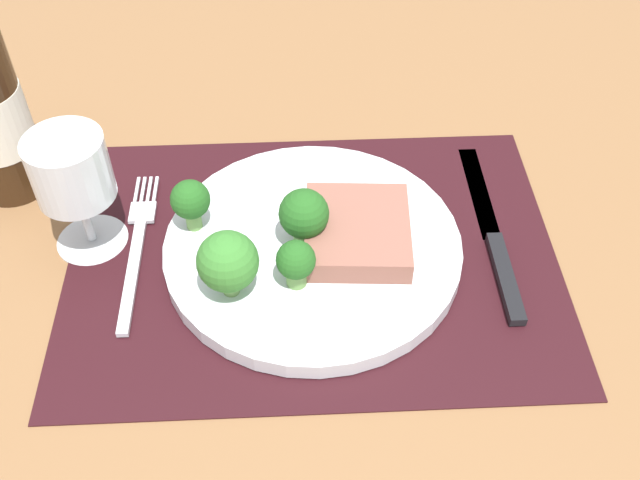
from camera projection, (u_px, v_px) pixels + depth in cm
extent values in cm
cube|color=brown|center=(313.00, 267.00, 68.51)|extent=(140.00, 110.00, 3.00)
cube|color=black|center=(313.00, 255.00, 67.31)|extent=(43.88, 32.44, 0.30)
cylinder|color=silver|center=(313.00, 248.00, 66.62)|extent=(26.50, 26.50, 1.60)
cube|color=#8C5647|center=(357.00, 229.00, 65.59)|extent=(9.77, 10.70, 2.23)
cylinder|color=#6B994C|center=(194.00, 219.00, 66.69)|extent=(1.41, 1.41, 1.83)
sphere|color=#235B1E|center=(190.00, 199.00, 64.94)|extent=(3.53, 3.53, 3.53)
cylinder|color=#6B994C|center=(296.00, 277.00, 62.23)|extent=(1.72, 1.72, 1.49)
sphere|color=#235B1E|center=(296.00, 260.00, 60.66)|extent=(3.32, 3.32, 3.32)
cylinder|color=#6B994C|center=(231.00, 285.00, 61.61)|extent=(1.41, 1.41, 1.53)
sphere|color=#387A2D|center=(228.00, 261.00, 59.48)|extent=(5.08, 5.08, 5.08)
cylinder|color=#5B8942|center=(304.00, 234.00, 65.52)|extent=(1.94, 1.94, 1.67)
sphere|color=#235B1E|center=(304.00, 212.00, 63.57)|extent=(4.36, 4.36, 4.36)
cube|color=silver|center=(132.00, 275.00, 65.13)|extent=(1.00, 13.00, 0.50)
cube|color=silver|center=(143.00, 213.00, 70.48)|extent=(2.40, 2.60, 0.40)
cube|color=silver|center=(137.00, 191.00, 72.58)|extent=(0.30, 3.60, 0.35)
cube|color=silver|center=(143.00, 190.00, 72.60)|extent=(0.30, 3.60, 0.35)
cube|color=silver|center=(149.00, 190.00, 72.62)|extent=(0.30, 3.60, 0.35)
cube|color=silver|center=(156.00, 190.00, 72.64)|extent=(0.30, 3.60, 0.35)
cube|color=black|center=(505.00, 277.00, 64.77)|extent=(1.40, 10.00, 0.80)
cube|color=silver|center=(479.00, 189.00, 72.84)|extent=(1.80, 13.00, 0.30)
cylinder|color=silver|center=(93.00, 239.00, 68.57)|extent=(6.47, 6.47, 0.40)
cylinder|color=silver|center=(85.00, 217.00, 66.42)|extent=(0.80, 0.80, 5.50)
cylinder|color=silver|center=(70.00, 168.00, 62.28)|extent=(6.77, 6.77, 5.89)
cylinder|color=tan|center=(75.00, 183.00, 63.51)|extent=(5.96, 5.96, 2.50)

